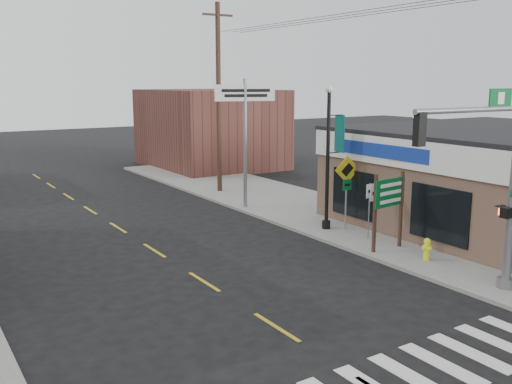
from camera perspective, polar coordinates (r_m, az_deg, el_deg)
sidewalk_right at (r=27.00m, az=6.92°, el=-2.19°), size 6.00×38.00×0.13m
center_line at (r=18.19m, az=-5.22°, el=-8.91°), size 0.12×56.00×0.01m
bldg_distant_right at (r=42.30m, az=-4.62°, el=6.37°), size 8.00×10.00×5.60m
traffic_signal_pole at (r=17.41m, az=23.27°, el=1.66°), size 4.63×0.37×5.87m
guide_sign at (r=21.12m, az=13.20°, el=-0.82°), size 1.63×0.14×2.84m
fire_hydrant at (r=20.54m, az=16.73°, el=-5.40°), size 0.24×0.24×0.78m
ped_crossing_sign at (r=24.22m, az=9.06°, el=1.31°), size 1.17×0.08×3.01m
lamp_post at (r=23.54m, az=7.33°, el=4.48°), size 0.77×0.60×5.90m
dance_center_sign at (r=27.39m, az=-1.11°, el=8.18°), size 2.91×0.18×6.19m
bare_tree at (r=21.54m, az=21.88°, el=3.08°), size 2.15×2.15×4.30m
shrub_back at (r=22.80m, az=18.51°, el=-3.98°), size 1.03×1.03×0.77m
utility_pole_far at (r=31.66m, az=-3.76°, el=9.49°), size 1.78×0.27×10.21m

